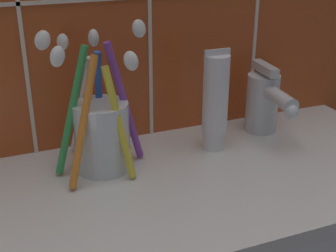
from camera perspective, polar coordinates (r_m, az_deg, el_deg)
sink_counter at (r=57.62cm, az=1.25°, el=-7.37°), size 66.56×29.01×2.00cm
toothbrush_cup at (r=57.81cm, az=-8.22°, el=-0.26°), size 13.66×13.27×18.40cm
toothpaste_tube at (r=62.44cm, az=5.79°, el=3.05°), size 3.58×3.41×13.91cm
sink_faucet at (r=69.24cm, az=11.76°, el=3.01°), size 4.72×12.13×10.17cm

